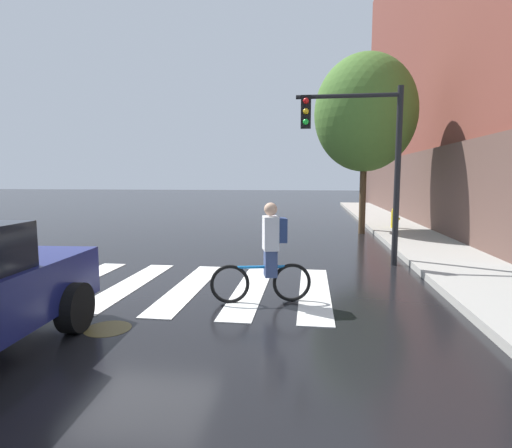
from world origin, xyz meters
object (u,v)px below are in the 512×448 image
object	(u,v)px
traffic_light_near	(362,145)
cyclist	(269,253)
manhole_cover	(108,329)
fire_hydrant	(394,218)
street_tree_near	(365,113)

from	to	relation	value
traffic_light_near	cyclist	bearing A→B (deg)	-119.58
manhole_cover	traffic_light_near	world-z (taller)	traffic_light_near
manhole_cover	fire_hydrant	bearing A→B (deg)	61.46
street_tree_near	cyclist	bearing A→B (deg)	-106.45
traffic_light_near	fire_hydrant	distance (m)	7.00
fire_hydrant	cyclist	bearing A→B (deg)	-112.31
traffic_light_near	street_tree_near	size ratio (longest dim) A/B	0.64
manhole_cover	fire_hydrant	world-z (taller)	fire_hydrant
traffic_light_near	street_tree_near	world-z (taller)	street_tree_near
manhole_cover	street_tree_near	distance (m)	12.24
manhole_cover	traffic_light_near	bearing A→B (deg)	50.44
manhole_cover	traffic_light_near	size ratio (longest dim) A/B	0.15
traffic_light_near	fire_hydrant	xyz separation A→B (m)	(2.05, 6.27, -2.33)
traffic_light_near	street_tree_near	bearing A→B (deg)	82.36
manhole_cover	traffic_light_near	distance (m)	6.86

